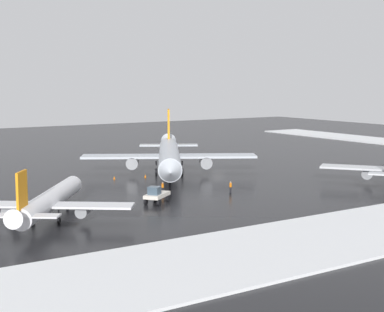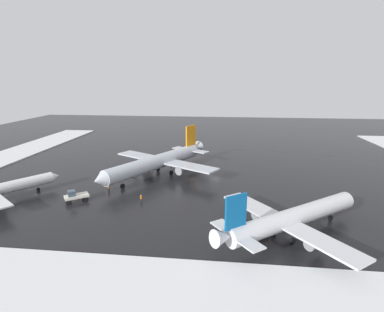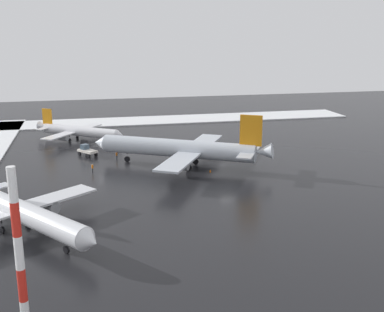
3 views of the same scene
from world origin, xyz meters
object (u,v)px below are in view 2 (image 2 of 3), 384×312
traffic_cone_mid_line (146,172)px  ground_crew_mid_apron (141,198)px  pushback_tug (75,196)px  ground_crew_near_tug (109,187)px  traffic_cone_wingtip_side (181,170)px  airplane_parked_portside (292,218)px  traffic_cone_near_nose (127,170)px  airplane_distant_tail (158,161)px

traffic_cone_mid_line → ground_crew_mid_apron: bearing=-77.6°
pushback_tug → ground_crew_mid_apron: bearing=146.6°
ground_crew_near_tug → traffic_cone_wingtip_side: (13.75, 17.15, -0.70)m
airplane_parked_portside → traffic_cone_mid_line: size_ratio=48.27×
ground_crew_near_tug → traffic_cone_mid_line: size_ratio=3.11×
traffic_cone_wingtip_side → traffic_cone_near_nose: bearing=-173.3°
traffic_cone_mid_line → airplane_distant_tail: bearing=-23.1°
pushback_tug → traffic_cone_wingtip_side: size_ratio=9.08×
airplane_distant_tail → traffic_cone_wingtip_side: (5.21, 4.64, -3.46)m
ground_crew_mid_apron → traffic_cone_wingtip_side: size_ratio=3.11×
traffic_cone_mid_line → traffic_cone_wingtip_side: (9.14, 2.96, 0.00)m
ground_crew_near_tug → ground_crew_mid_apron: bearing=-128.6°
ground_crew_near_tug → traffic_cone_near_nose: size_ratio=3.11×
airplane_distant_tail → traffic_cone_mid_line: size_ratio=62.76×
airplane_distant_tail → traffic_cone_wingtip_side: 7.79m
airplane_distant_tail → ground_crew_near_tug: 15.41m
airplane_distant_tail → traffic_cone_near_nose: 10.39m
airplane_parked_portside → ground_crew_mid_apron: size_ratio=15.52×
traffic_cone_near_nose → airplane_distant_tail: bearing=-17.3°
pushback_tug → ground_crew_mid_apron: size_ratio=2.92×
traffic_cone_near_nose → traffic_cone_mid_line: bearing=-12.9°
airplane_distant_tail → pushback_tug: 23.00m
ground_crew_mid_apron → traffic_cone_mid_line: size_ratio=3.11×
ground_crew_near_tug → pushback_tug: bearing=135.8°
airplane_distant_tail → ground_crew_mid_apron: 18.03m
traffic_cone_near_nose → traffic_cone_wingtip_side: size_ratio=1.00×
airplane_parked_portside → traffic_cone_near_nose: (-37.10, 30.81, -2.80)m
pushback_tug → ground_crew_near_tug: size_ratio=2.92×
pushback_tug → traffic_cone_near_nose: pushback_tug is taller
ground_crew_mid_apron → traffic_cone_wingtip_side: bearing=164.3°
pushback_tug → traffic_cone_wingtip_side: 29.71m
airplane_distant_tail → ground_crew_near_tug: (-8.55, -12.51, -2.77)m
ground_crew_near_tug → traffic_cone_mid_line: ground_crew_near_tug is taller
airplane_parked_portside → pushback_tug: (-40.87, 9.16, -1.79)m
traffic_cone_near_nose → traffic_cone_wingtip_side: (14.56, 1.72, 0.00)m
ground_crew_near_tug → traffic_cone_wingtip_side: bearing=-46.5°
airplane_parked_portside → traffic_cone_wingtip_side: 39.67m
pushback_tug → traffic_cone_mid_line: size_ratio=9.08×
ground_crew_mid_apron → ground_crew_near_tug: bearing=-124.3°
pushback_tug → traffic_cone_mid_line: pushback_tug is taller
airplane_parked_portside → ground_crew_near_tug: bearing=119.9°
airplane_distant_tail → traffic_cone_near_nose: bearing=-77.3°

